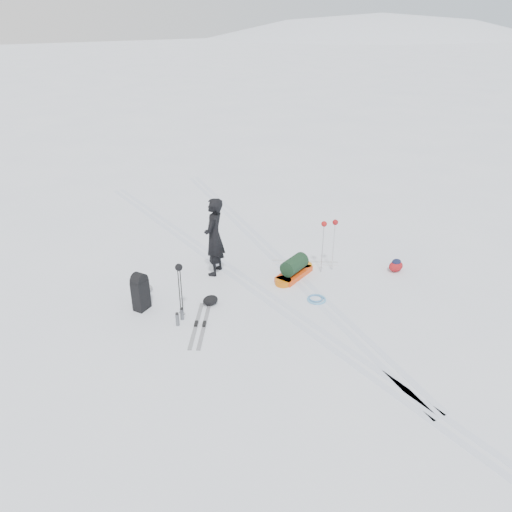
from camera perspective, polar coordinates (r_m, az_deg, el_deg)
The scene contains 14 objects.
ground at distance 11.75m, azimuth 0.61°, elevation -4.22°, with size 200.00×200.00×0.00m, color white.
snow_hill_backdrop at distance 137.22m, azimuth 4.32°, elevation -6.74°, with size 359.50×192.00×162.45m.
ski_tracks at distance 12.68m, azimuth 0.88°, elevation -1.74°, with size 3.38×17.97×0.01m.
skier at distance 12.22m, azimuth -4.81°, elevation 2.19°, with size 0.72×0.47×1.98m, color black.
pulk_sled at distance 12.38m, azimuth 4.39°, elevation -1.51°, with size 1.43×0.90×0.53m.
expedition_rucksack at distance 11.29m, azimuth -13.00°, elevation -3.93°, with size 0.70×0.93×0.89m.
ski_poles_black at distance 10.46m, azimuth -8.77°, elevation -2.04°, with size 0.16×0.19×1.29m.
ski_poles_silver at distance 12.34m, azimuth 8.38°, elevation 3.07°, with size 0.44×0.20×1.38m.
touring_skis_grey at distance 10.67m, azimuth -6.39°, elevation -7.81°, with size 1.17×1.58×0.06m.
touring_skis_white at distance 13.14m, azimuth 5.61°, elevation -0.75°, with size 1.56×1.21×0.06m.
rope_coil at distance 11.54m, azimuth 6.90°, elevation -4.89°, with size 0.56×0.56×0.05m.
small_daypack at distance 13.10m, azimuth 15.70°, elevation -1.04°, with size 0.48×0.43×0.33m.
thermos_pair at distance 10.75m, azimuth -8.73°, elevation -6.87°, with size 0.25×0.24×0.31m.
stuff_sack at distance 11.30m, azimuth -5.24°, elevation -5.06°, with size 0.39×0.32×0.22m.
Camera 1 is at (-5.34, -8.58, 6.00)m, focal length 35.00 mm.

